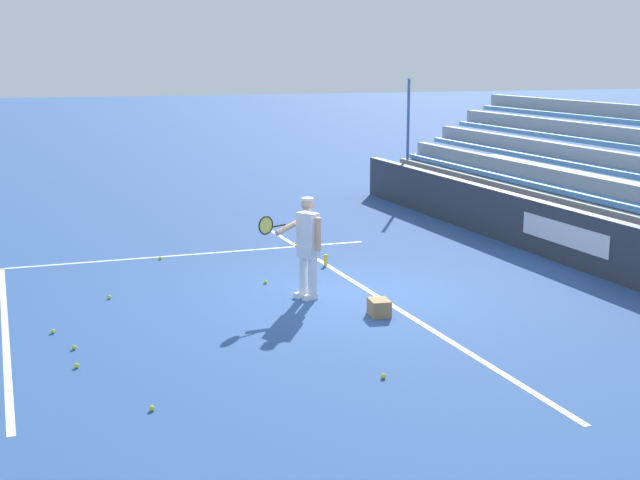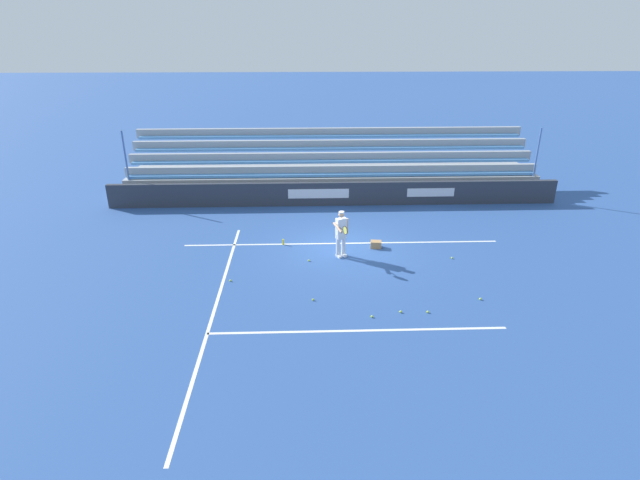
% 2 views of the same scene
% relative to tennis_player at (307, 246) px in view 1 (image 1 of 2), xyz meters
% --- Properties ---
extents(ground_plane, '(160.00, 160.00, 0.00)m').
position_rel_tennis_player_xyz_m(ground_plane, '(-0.12, -0.66, -0.89)').
color(ground_plane, '#2D5193').
extents(court_baseline_white, '(12.00, 0.10, 0.01)m').
position_rel_tennis_player_xyz_m(court_baseline_white, '(-0.12, -1.16, -0.89)').
color(court_baseline_white, white).
rests_on(court_baseline_white, ground).
extents(court_sideline_white, '(0.10, 12.00, 0.01)m').
position_rel_tennis_player_xyz_m(court_sideline_white, '(3.99, 3.34, -0.89)').
color(court_sideline_white, white).
rests_on(court_sideline_white, ground).
extents(court_service_line_white, '(8.22, 0.10, 0.01)m').
position_rel_tennis_player_xyz_m(court_service_line_white, '(-0.12, 4.84, -0.89)').
color(court_service_line_white, white).
rests_on(court_service_line_white, ground).
extents(back_wall_sponsor_board, '(20.75, 0.25, 1.10)m').
position_rel_tennis_player_xyz_m(back_wall_sponsor_board, '(-0.12, -5.66, -0.34)').
color(back_wall_sponsor_board, '#2D333D').
rests_on(back_wall_sponsor_board, ground).
extents(tennis_player, '(0.57, 1.08, 1.71)m').
position_rel_tennis_player_xyz_m(tennis_player, '(0.00, 0.00, 0.00)').
color(tennis_player, silver).
rests_on(tennis_player, ground).
extents(ball_box_cardboard, '(0.44, 0.35, 0.26)m').
position_rel_tennis_player_xyz_m(ball_box_cardboard, '(-1.38, -0.73, -0.76)').
color(ball_box_cardboard, '#A87F51').
rests_on(ball_box_cardboard, ground).
extents(tennis_ball_near_player, '(0.07, 0.07, 0.07)m').
position_rel_tennis_player_xyz_m(tennis_ball_near_player, '(-2.25, 3.98, -0.86)').
color(tennis_ball_near_player, '#CCE533').
rests_on(tennis_ball_near_player, ground).
extents(tennis_ball_by_box, '(0.07, 0.07, 0.07)m').
position_rel_tennis_player_xyz_m(tennis_ball_by_box, '(1.08, 3.15, -0.86)').
color(tennis_ball_by_box, '#CCE533').
rests_on(tennis_ball_by_box, ground).
extents(tennis_ball_far_right, '(0.07, 0.07, 0.07)m').
position_rel_tennis_player_xyz_m(tennis_ball_far_right, '(1.17, 0.38, -0.86)').
color(tennis_ball_far_right, '#CCE533').
rests_on(tennis_ball_far_right, ground).
extents(tennis_ball_toward_net, '(0.07, 0.07, 0.07)m').
position_rel_tennis_player_xyz_m(tennis_ball_toward_net, '(-4.03, 3.29, -0.86)').
color(tennis_ball_toward_net, '#CCE533').
rests_on(tennis_ball_toward_net, ground).
extents(tennis_ball_midcourt, '(0.07, 0.07, 0.07)m').
position_rel_tennis_player_xyz_m(tennis_ball_midcourt, '(3.76, 1.82, -0.86)').
color(tennis_ball_midcourt, '#CCE533').
rests_on(tennis_ball_midcourt, ground).
extents(tennis_ball_on_baseline, '(0.07, 0.07, 0.07)m').
position_rel_tennis_player_xyz_m(tennis_ball_on_baseline, '(-1.46, 3.94, -0.86)').
color(tennis_ball_on_baseline, '#CCE533').
rests_on(tennis_ball_on_baseline, ground).
extents(tennis_ball_far_left, '(0.07, 0.07, 0.07)m').
position_rel_tennis_player_xyz_m(tennis_ball_far_left, '(-0.59, 4.17, -0.86)').
color(tennis_ball_far_left, '#CCE533').
rests_on(tennis_ball_far_left, ground).
extents(tennis_ball_stray_back, '(0.07, 0.07, 0.07)m').
position_rel_tennis_player_xyz_m(tennis_ball_stray_back, '(-3.98, 0.35, -0.86)').
color(tennis_ball_stray_back, '#CCE533').
rests_on(tennis_ball_stray_back, ground).
extents(water_bottle, '(0.07, 0.07, 0.22)m').
position_rel_tennis_player_xyz_m(water_bottle, '(2.12, -1.13, -0.78)').
color(water_bottle, yellow).
rests_on(water_bottle, ground).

